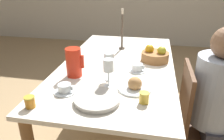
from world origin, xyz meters
TOP-DOWN VIEW (x-y plane):
  - ground_plane at (0.00, 0.00)m, footprint 20.00×20.00m
  - dining_table at (0.00, 0.00)m, footprint 0.92×1.70m
  - chair_person_side at (0.65, -0.35)m, footprint 0.42×0.42m
  - person_seated at (0.73, -0.38)m, footprint 0.39×0.41m
  - red_pitcher at (-0.27, -0.30)m, footprint 0.14×0.11m
  - wine_glass_water at (-0.01, -0.31)m, footprint 0.07×0.07m
  - wine_glass_juice at (0.01, -0.42)m, footprint 0.07×0.07m
  - teacup_near_person at (-0.25, -0.55)m, footprint 0.14×0.14m
  - teacup_across at (0.17, -0.12)m, footprint 0.14×0.14m
  - serving_tray at (-0.02, -0.62)m, footprint 0.27×0.27m
  - bread_plate at (0.18, -0.42)m, footprint 0.22×0.22m
  - jam_jar_amber at (-0.38, -0.74)m, footprint 0.06×0.06m
  - jam_jar_red at (0.25, -0.57)m, footprint 0.06×0.06m
  - fruit_bowl at (0.30, 0.12)m, footprint 0.24×0.24m
  - candlestick_tall at (-0.03, 0.39)m, footprint 0.06×0.06m

SIDE VIEW (x-z plane):
  - ground_plane at x=0.00m, z-range 0.00..0.00m
  - chair_person_side at x=0.65m, z-range 0.04..0.95m
  - dining_table at x=0.00m, z-range 0.28..1.05m
  - person_seated at x=0.73m, z-range 0.11..1.31m
  - serving_tray at x=-0.02m, z-range 0.77..0.80m
  - teacup_near_person at x=-0.25m, z-range 0.76..0.82m
  - teacup_across at x=0.17m, z-range 0.76..0.82m
  - bread_plate at x=0.18m, z-range 0.75..0.84m
  - jam_jar_amber at x=-0.38m, z-range 0.77..0.84m
  - jam_jar_red at x=0.25m, z-range 0.77..0.84m
  - fruit_bowl at x=0.30m, z-range 0.75..0.89m
  - red_pitcher at x=-0.27m, z-range 0.77..0.98m
  - wine_glass_juice at x=0.01m, z-range 0.81..1.01m
  - wine_glass_water at x=-0.01m, z-range 0.82..1.02m
  - candlestick_tall at x=-0.03m, z-range 0.73..1.13m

